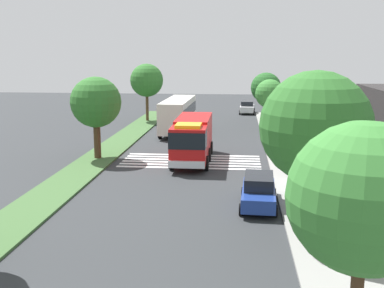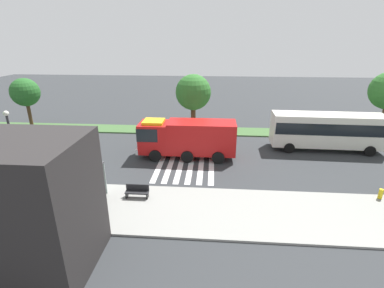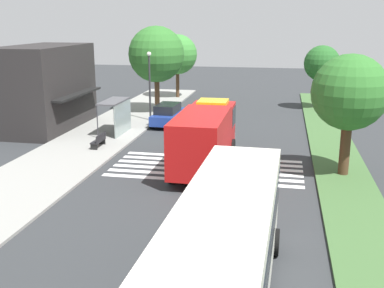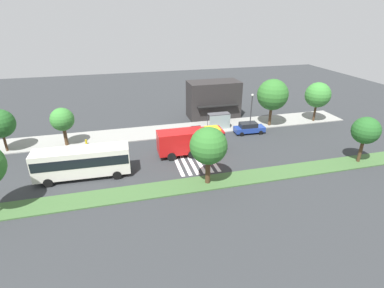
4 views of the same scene
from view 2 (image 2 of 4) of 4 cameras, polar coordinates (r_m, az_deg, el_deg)
name	(u,v)px [view 2 (image 2 of 4)]	position (r m, az deg, el deg)	size (l,w,h in m)	color
ground_plane	(194,156)	(26.37, 0.46, -2.54)	(120.00, 120.00, 0.00)	#2D3033
sidewalk	(185,210)	(18.52, -1.51, -13.22)	(60.00, 5.57, 0.14)	gray
median_strip	(199,131)	(33.46, 1.36, 2.71)	(60.00, 3.00, 0.14)	#3D6033
crosswalk	(188,156)	(26.41, -0.87, -2.48)	(4.95, 11.00, 0.01)	silver
fire_truck	(184,137)	(25.62, -1.57, 1.47)	(8.95, 2.92, 3.48)	#B71414
parked_car_mid	(48,166)	(25.11, -27.31, -3.98)	(4.84, 2.20, 1.77)	navy
transit_bus	(327,129)	(30.28, 25.81, 2.75)	(10.58, 3.07, 3.61)	silver
bus_stop_shelter	(78,172)	(20.61, -22.19, -5.36)	(3.50, 1.40, 2.46)	#4C4C51
bench_near_shelter	(137,191)	(19.82, -11.09, -9.40)	(1.60, 0.50, 0.90)	black
street_lamp	(13,143)	(23.42, -32.62, 0.25)	(0.36, 0.36, 5.68)	#2D2D30
median_tree_west	(193,93)	(32.38, 0.26, 10.41)	(4.04, 4.04, 6.54)	#47301E
median_tree_center	(25,93)	(39.37, -30.83, 8.98)	(3.33, 3.33, 5.91)	#47301E
fire_hydrant	(381,194)	(23.23, 34.00, -8.40)	(0.28, 0.28, 0.70)	gold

